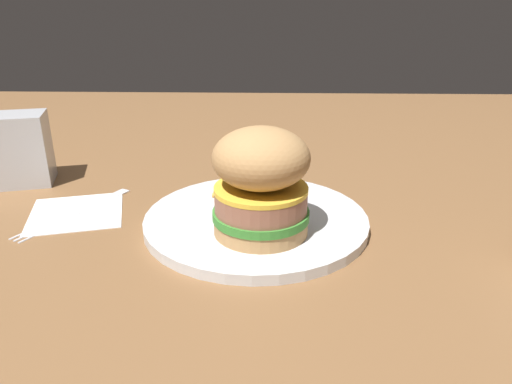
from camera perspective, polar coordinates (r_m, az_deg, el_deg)
name	(u,v)px	position (r m, az deg, el deg)	size (l,w,h in m)	color
ground_plane	(262,221)	(0.59, 0.66, -3.44)	(1.60, 1.60, 0.00)	brown
plate	(256,220)	(0.57, 0.00, -3.32)	(0.26, 0.26, 0.01)	silver
sandwich	(265,182)	(0.51, 1.05, 1.20)	(0.10, 0.10, 0.12)	tan
fries_pile	(246,193)	(0.62, -1.13, -0.13)	(0.09, 0.10, 0.01)	#E5B251
napkin	(76,212)	(0.65, -20.28, -2.26)	(0.11, 0.11, 0.00)	white
fork	(75,211)	(0.64, -20.41, -2.11)	(0.16, 0.10, 0.00)	silver
napkin_dispenser	(15,150)	(0.76, -26.33, 4.46)	(0.09, 0.06, 0.10)	#B7BABF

